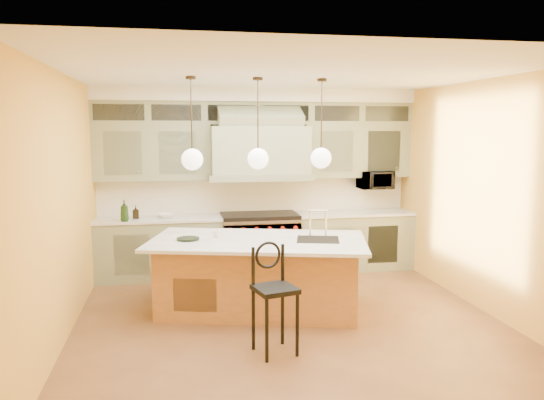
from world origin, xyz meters
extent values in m
plane|color=brown|center=(0.00, 0.00, 0.00)|extent=(5.00, 5.00, 0.00)
plane|color=white|center=(0.00, 0.00, 2.90)|extent=(5.00, 5.00, 0.00)
plane|color=gold|center=(0.00, 2.50, 1.45)|extent=(5.00, 0.00, 5.00)
plane|color=gold|center=(0.00, -2.50, 1.45)|extent=(5.00, 0.00, 5.00)
plane|color=gold|center=(-2.50, 0.00, 1.45)|extent=(0.00, 5.00, 5.00)
plane|color=gold|center=(2.50, 0.00, 1.45)|extent=(0.00, 5.00, 5.00)
cube|color=gray|center=(-1.55, 2.17, 0.45)|extent=(1.90, 0.65, 0.90)
cube|color=gray|center=(1.55, 2.17, 0.45)|extent=(1.90, 0.65, 0.90)
cube|color=white|center=(-1.55, 2.17, 0.92)|extent=(1.90, 0.68, 0.04)
cube|color=white|center=(1.55, 2.17, 0.92)|extent=(1.90, 0.68, 0.04)
cube|color=silver|center=(0.00, 2.48, 1.22)|extent=(5.00, 0.04, 0.56)
cube|color=gray|center=(-1.62, 2.33, 1.93)|extent=(1.75, 0.35, 0.85)
cube|color=gray|center=(1.62, 2.33, 1.93)|extent=(1.75, 0.35, 0.85)
cube|color=gray|center=(0.00, 2.15, 1.95)|extent=(1.50, 0.70, 0.75)
cube|color=#6F7757|center=(0.00, 2.15, 1.55)|extent=(1.60, 0.76, 0.10)
cube|color=#333833|center=(0.00, 2.33, 2.53)|extent=(5.00, 0.35, 0.35)
cube|color=white|center=(0.00, 2.31, 2.80)|extent=(5.00, 0.47, 0.20)
cube|color=silver|center=(0.00, 2.15, 0.45)|extent=(1.20, 0.70, 0.90)
cube|color=black|center=(0.00, 2.15, 0.93)|extent=(1.20, 0.70, 0.06)
cube|color=silver|center=(0.00, 1.83, 0.78)|extent=(1.20, 0.06, 0.14)
cube|color=olive|center=(-0.29, 0.45, 0.44)|extent=(2.62, 1.73, 0.88)
cube|color=white|center=(-0.30, 0.40, 0.90)|extent=(2.93, 2.04, 0.04)
cube|color=black|center=(0.43, 0.26, 0.90)|extent=(0.62, 0.58, 0.05)
cylinder|color=black|center=(-0.45, -1.09, 0.33)|extent=(0.04, 0.04, 0.65)
cylinder|color=black|center=(-0.12, -1.00, 0.33)|extent=(0.04, 0.04, 0.65)
cylinder|color=black|center=(-0.53, -0.76, 0.33)|extent=(0.04, 0.04, 0.65)
cylinder|color=black|center=(-0.21, -0.68, 0.33)|extent=(0.04, 0.04, 0.65)
cube|color=black|center=(-0.33, -0.88, 0.67)|extent=(0.48, 0.48, 0.05)
torus|color=black|center=(-0.37, -0.72, 0.99)|extent=(0.29, 0.10, 0.29)
imported|color=black|center=(1.95, 2.25, 1.45)|extent=(0.54, 0.37, 0.30)
imported|color=#183213|center=(-2.03, 1.92, 1.10)|extent=(0.12, 0.12, 0.31)
imported|color=black|center=(-1.89, 2.15, 1.04)|extent=(0.09, 0.09, 0.19)
imported|color=white|center=(-1.44, 2.15, 0.97)|extent=(0.29, 0.29, 0.06)
imported|color=silver|center=(-0.80, 0.63, 0.96)|extent=(0.11, 0.11, 0.09)
cylinder|color=#2D2319|center=(-1.09, 0.45, 2.88)|extent=(0.12, 0.12, 0.03)
cylinder|color=#2D2319|center=(-1.09, 0.45, 2.44)|extent=(0.02, 0.02, 0.93)
sphere|color=white|center=(-1.09, 0.45, 1.92)|extent=(0.26, 0.26, 0.26)
cylinder|color=#2D2319|center=(-0.29, 0.45, 2.88)|extent=(0.12, 0.12, 0.03)
cylinder|color=#2D2319|center=(-0.29, 0.45, 2.44)|extent=(0.02, 0.02, 0.93)
sphere|color=white|center=(-0.29, 0.45, 1.92)|extent=(0.26, 0.26, 0.26)
cylinder|color=#2D2319|center=(0.51, 0.45, 2.88)|extent=(0.12, 0.12, 0.03)
cylinder|color=#2D2319|center=(0.51, 0.45, 2.44)|extent=(0.02, 0.02, 0.93)
sphere|color=white|center=(0.51, 0.45, 1.92)|extent=(0.26, 0.26, 0.26)
camera|label=1|loc=(-1.30, -5.98, 2.29)|focal=35.00mm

